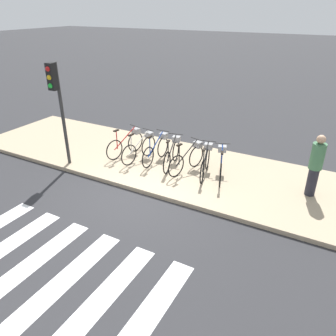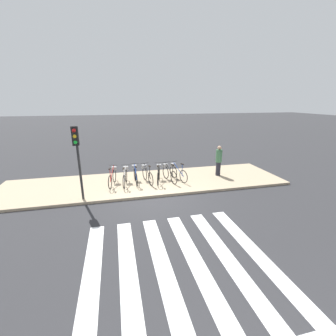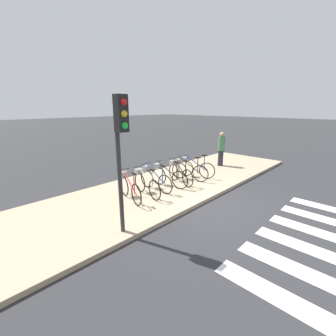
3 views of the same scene
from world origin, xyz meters
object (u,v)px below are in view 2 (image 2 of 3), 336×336
Objects in this scene: parked_bicycle_1 at (125,176)px; traffic_light at (77,148)px; parked_bicycle_3 at (147,174)px; parked_bicycle_4 at (159,174)px; parked_bicycle_2 at (135,174)px; parked_bicycle_5 at (169,173)px; parked_bicycle_0 at (113,176)px; parked_bicycle_6 at (177,172)px; pedestrian at (219,160)px.

parked_bicycle_1 is 0.51× the size of traffic_light.
parked_bicycle_4 is (0.59, -0.08, 0.00)m from parked_bicycle_3.
parked_bicycle_2 is 3.40m from traffic_light.
parked_bicycle_5 is at bearing 0.58° from parked_bicycle_1.
parked_bicycle_2 is 1.03× the size of parked_bicycle_4.
traffic_light reaches higher than parked_bicycle_5.
parked_bicycle_6 is at bearing -0.78° from parked_bicycle_0.
parked_bicycle_1 is at bearing -178.81° from parked_bicycle_6.
parked_bicycle_1 is at bearing -179.42° from parked_bicycle_5.
parked_bicycle_0 is 2.86m from parked_bicycle_5.
pedestrian is (2.91, 0.24, 0.45)m from parked_bicycle_5.
parked_bicycle_6 is at bearing -2.31° from parked_bicycle_2.
parked_bicycle_2 is 0.52× the size of traffic_light.
parked_bicycle_2 is at bearing 15.59° from parked_bicycle_1.
parked_bicycle_1 and parked_bicycle_2 have the same top height.
parked_bicycle_5 is (2.86, -0.08, 0.00)m from parked_bicycle_0.
parked_bicycle_5 is 2.95m from pedestrian.
parked_bicycle_3 is at bearing 176.91° from parked_bicycle_5.
parked_bicycle_5 is 0.50× the size of traffic_light.
parked_bicycle_1 is at bearing -179.93° from parked_bicycle_4.
parked_bicycle_5 and parked_bicycle_6 have the same top height.
parked_bicycle_6 is at bearing 3.07° from parked_bicycle_4.
parked_bicycle_3 is at bearing 4.35° from parked_bicycle_1.
traffic_light is (-2.97, -1.55, 1.82)m from parked_bicycle_3.
parked_bicycle_0 is 1.13m from parked_bicycle_2.
parked_bicycle_1 and parked_bicycle_4 have the same top height.
parked_bicycle_4 is at bearing -7.89° from parked_bicycle_3.
parked_bicycle_0 is at bearing -178.39° from pedestrian.
pedestrian is (2.44, 0.21, 0.45)m from parked_bicycle_6.
parked_bicycle_0 and parked_bicycle_2 have the same top height.
parked_bicycle_0 is 1.72m from parked_bicycle_3.
parked_bicycle_2 is at bearing 175.94° from parked_bicycle_5.
parked_bicycle_5 is 0.93× the size of pedestrian.
parked_bicycle_3 is 0.94× the size of pedestrian.
parked_bicycle_3 is 0.60m from parked_bicycle_4.
parked_bicycle_3 and parked_bicycle_4 have the same top height.
pedestrian is (5.16, 0.26, 0.45)m from parked_bicycle_1.
traffic_light is (-4.11, -1.48, 1.82)m from parked_bicycle_5.
parked_bicycle_2 is 1.05× the size of parked_bicycle_6.
pedestrian is at bearing 1.47° from parked_bicycle_2.
parked_bicycle_1 is 1.00× the size of parked_bicycle_3.
parked_bicycle_6 is (0.47, 0.03, 0.00)m from parked_bicycle_5.
parked_bicycle_1 is at bearing 38.09° from traffic_light.
parked_bicycle_0 is 0.99× the size of parked_bicycle_3.
parked_bicycle_6 is 5.16m from traffic_light.
traffic_light is at bearing -160.16° from parked_bicycle_5.
traffic_light is (-1.86, -1.46, 1.82)m from parked_bicycle_1.
parked_bicycle_1 is 1.04× the size of parked_bicycle_6.
parked_bicycle_0 is 1.00× the size of parked_bicycle_5.
parked_bicycle_3 is 0.51× the size of traffic_light.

